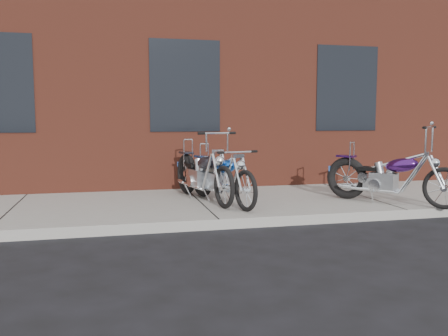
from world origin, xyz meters
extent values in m
plane|color=black|center=(0.00, 0.00, 0.00)|extent=(120.00, 120.00, 0.00)
cube|color=gray|center=(0.00, 1.50, 0.07)|extent=(22.00, 3.00, 0.15)
cube|color=maroon|center=(0.00, 8.00, 4.00)|extent=(22.00, 10.00, 8.00)
torus|color=black|center=(2.66, 1.04, 0.52)|extent=(0.57, 0.67, 0.74)
cube|color=#9CA1A8|center=(3.07, 0.52, 0.51)|extent=(0.48, 0.50, 0.31)
ellipsoid|color=#481A6C|center=(3.24, 0.30, 0.80)|extent=(0.56, 0.61, 0.31)
cube|color=black|center=(2.90, 0.73, 0.71)|extent=(0.37, 0.38, 0.06)
cylinder|color=white|center=(3.58, -0.12, 0.75)|extent=(0.22, 0.26, 0.55)
cylinder|color=white|center=(3.50, -0.02, 1.43)|extent=(0.46, 0.37, 0.03)
cylinder|color=white|center=(2.71, 0.97, 0.91)|extent=(0.03, 0.03, 0.49)
cylinder|color=white|center=(3.02, 0.77, 0.37)|extent=(0.61, 0.75, 0.05)
torus|color=black|center=(0.18, 1.82, 0.50)|extent=(0.31, 0.72, 0.71)
torus|color=black|center=(0.56, 0.32, 0.47)|extent=(0.22, 0.64, 0.64)
cube|color=#9CA1A8|center=(0.33, 1.21, 0.49)|extent=(0.36, 0.45, 0.30)
ellipsoid|color=blue|center=(0.40, 0.94, 0.78)|extent=(0.38, 0.59, 0.30)
cube|color=#C4B29D|center=(0.27, 1.46, 0.69)|extent=(0.30, 0.33, 0.06)
cylinder|color=white|center=(0.53, 0.44, 0.73)|extent=(0.11, 0.29, 0.53)
cylinder|color=white|center=(0.50, 0.56, 1.05)|extent=(0.53, 0.16, 0.03)
cylinder|color=white|center=(0.20, 1.75, 0.88)|extent=(0.03, 0.03, 0.47)
cylinder|color=white|center=(0.39, 1.45, 0.37)|extent=(0.26, 0.87, 0.05)
torus|color=black|center=(-0.05, 2.24, 0.53)|extent=(0.30, 0.77, 0.75)
torus|color=black|center=(0.29, 0.63, 0.49)|extent=(0.21, 0.68, 0.68)
cube|color=#9CA1A8|center=(0.09, 1.58, 0.52)|extent=(0.37, 0.47, 0.31)
ellipsoid|color=#292830|center=(0.15, 1.30, 0.82)|extent=(0.38, 0.62, 0.32)
cube|color=black|center=(0.04, 1.85, 0.72)|extent=(0.31, 0.34, 0.06)
cylinder|color=white|center=(0.26, 0.76, 0.76)|extent=(0.10, 0.31, 0.56)
cylinder|color=white|center=(0.24, 0.89, 1.33)|extent=(0.57, 0.15, 0.03)
cylinder|color=white|center=(-0.03, 2.16, 0.92)|extent=(0.03, 0.03, 0.50)
cylinder|color=white|center=(0.17, 1.83, 0.38)|extent=(0.24, 0.93, 0.05)
camera|label=1|loc=(-1.46, -6.37, 1.56)|focal=38.00mm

